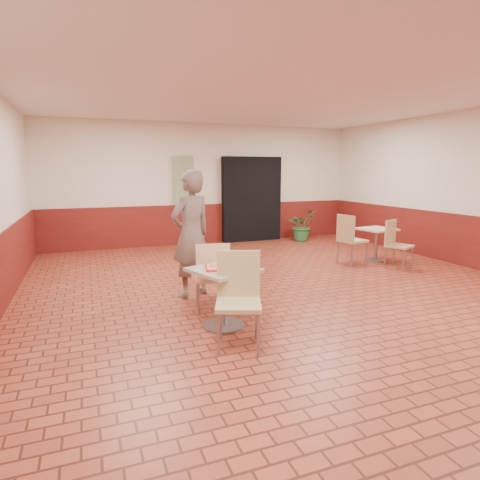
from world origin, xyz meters
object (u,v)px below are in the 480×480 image
object	(u,v)px
long_john_donut	(232,264)
chair_main_front	(238,294)
potted_plant	(302,225)
chair_second_front	(396,241)
main_table	(224,288)
paper_cup	(228,260)
chair_second_left	(350,237)
chair_main_back	(212,273)
serving_tray	(223,267)
customer	(191,234)
ring_donut	(214,265)
second_table	(376,239)

from	to	relation	value
long_john_donut	chair_main_front	bearing A→B (deg)	-102.37
potted_plant	chair_second_front	bearing A→B (deg)	-86.81
main_table	chair_second_front	world-z (taller)	chair_second_front
paper_cup	chair_second_left	world-z (taller)	chair_second_left
long_john_donut	chair_second_left	size ratio (longest dim) A/B	0.16
chair_main_back	potted_plant	xyz separation A→B (m)	(3.83, 4.38, -0.11)
paper_cup	serving_tray	bearing A→B (deg)	-136.78
chair_main_front	chair_second_front	xyz separation A→B (m)	(4.05, 2.17, -0.05)
customer	potted_plant	xyz separation A→B (m)	(3.91, 3.61, -0.52)
chair_second_left	chair_second_front	distance (m)	0.86
chair_second_left	ring_donut	bearing A→B (deg)	111.52
main_table	second_table	distance (m)	4.69
serving_tray	chair_main_front	bearing A→B (deg)	-91.46
chair_main_back	customer	xyz separation A→B (m)	(-0.08, 0.77, 0.41)
customer	paper_cup	world-z (taller)	customer
chair_main_front	long_john_donut	bearing A→B (deg)	98.59
ring_donut	chair_second_left	bearing A→B (deg)	31.66
main_table	second_table	size ratio (longest dim) A/B	1.07
long_john_donut	potted_plant	bearing A→B (deg)	52.72
chair_second_front	chair_main_front	bearing A→B (deg)	-175.38
chair_second_left	potted_plant	xyz separation A→B (m)	(0.48, 2.73, -0.14)
serving_tray	long_john_donut	xyz separation A→B (m)	(0.10, -0.00, 0.03)
ring_donut	chair_second_front	bearing A→B (deg)	21.14
long_john_donut	paper_cup	xyz separation A→B (m)	(-0.01, 0.09, 0.03)
ring_donut	serving_tray	bearing A→B (deg)	-21.25
main_table	ring_donut	distance (m)	0.30
serving_tray	chair_second_left	xyz separation A→B (m)	(3.38, 2.19, -0.18)
main_table	customer	xyz separation A→B (m)	(-0.05, 1.31, 0.45)
customer	long_john_donut	xyz separation A→B (m)	(0.16, -1.32, -0.17)
customer	ring_donut	size ratio (longest dim) A/B	19.53
long_john_donut	paper_cup	world-z (taller)	paper_cup
serving_tray	ring_donut	distance (m)	0.12
second_table	chair_second_left	xyz separation A→B (m)	(-0.73, -0.08, 0.10)
main_table	long_john_donut	distance (m)	0.30
long_john_donut	paper_cup	distance (m)	0.09
customer	chair_second_left	bearing A→B (deg)	170.93
chair_main_front	main_table	bearing A→B (deg)	109.50
chair_main_back	chair_second_front	size ratio (longest dim) A/B	1.03
main_table	ring_donut	world-z (taller)	ring_donut
chair_main_front	serving_tray	size ratio (longest dim) A/B	2.36
ring_donut	paper_cup	bearing A→B (deg)	12.46
paper_cup	chair_main_back	bearing A→B (deg)	97.92
chair_main_back	second_table	distance (m)	4.43
serving_tray	paper_cup	world-z (taller)	paper_cup
chair_main_back	potted_plant	size ratio (longest dim) A/B	1.14
chair_main_front	potted_plant	distance (m)	6.69
main_table	customer	bearing A→B (deg)	92.35
second_table	chair_second_front	xyz separation A→B (m)	(-0.07, -0.63, 0.05)
serving_tray	second_table	distance (m)	4.70
long_john_donut	chair_second_front	world-z (taller)	chair_second_front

